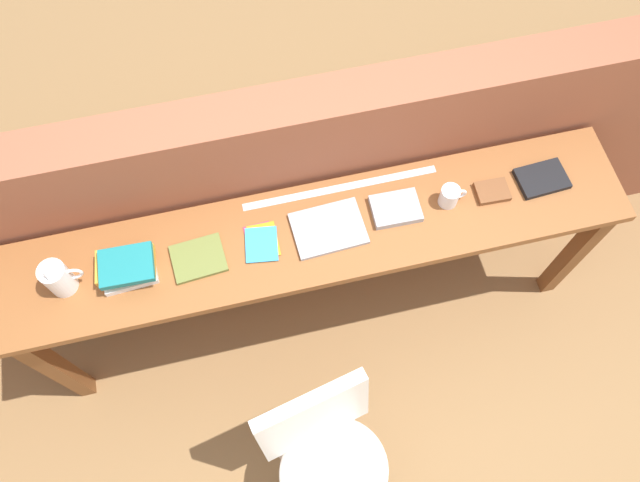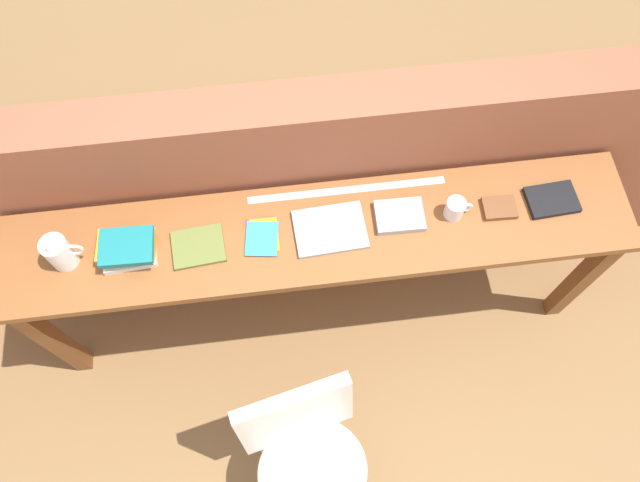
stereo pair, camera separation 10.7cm
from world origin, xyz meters
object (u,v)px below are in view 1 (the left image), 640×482
mug (450,196)px  book_stack_leftmost (127,266)px  chair_white_moulded (327,453)px  leather_journal_brown (492,191)px  magazine_cycling (198,258)px  book_open_centre (328,228)px  pamphlet_pile_colourful (262,242)px  pitcher_white (58,278)px  book_repair_rightmost (542,179)px

mug → book_stack_leftmost: bearing=-179.4°
chair_white_moulded → leather_journal_brown: leather_journal_brown is taller
magazine_cycling → book_open_centre: size_ratio=0.72×
magazine_cycling → pamphlet_pile_colourful: 0.25m
pitcher_white → leather_journal_brown: size_ratio=1.41×
book_stack_leftmost → pamphlet_pile_colourful: book_stack_leftmost is taller
magazine_cycling → book_open_centre: 0.51m
book_repair_rightmost → book_stack_leftmost: bearing=177.4°
pitcher_white → mug: size_ratio=1.67×
pitcher_white → book_open_centre: pitcher_white is taller
mug → magazine_cycling: bearing=-178.6°
book_stack_leftmost → pamphlet_pile_colourful: bearing=0.5°
leather_journal_brown → mug: bearing=-178.5°
pitcher_white → mug: pitcher_white is taller
chair_white_moulded → book_repair_rightmost: bearing=36.3°
book_repair_rightmost → pitcher_white: bearing=177.4°
chair_white_moulded → book_open_centre: book_open_centre is taller
mug → book_repair_rightmost: (0.40, 0.01, -0.03)m
magazine_cycling → chair_white_moulded: bearing=-71.2°
pitcher_white → magazine_cycling: pitcher_white is taller
mug → book_repair_rightmost: 0.40m
chair_white_moulded → pitcher_white: 1.21m
book_repair_rightmost → mug: bearing=177.8°
chair_white_moulded → mug: size_ratio=8.10×
pitcher_white → mug: (1.51, 0.02, -0.03)m
magazine_cycling → leather_journal_brown: (1.19, 0.02, 0.00)m
chair_white_moulded → mug: 1.11m
pamphlet_pile_colourful → leather_journal_brown: 0.94m
pamphlet_pile_colourful → mug: mug is taller
pamphlet_pile_colourful → book_repair_rightmost: size_ratio=0.90×
magazine_cycling → book_open_centre: same height
chair_white_moulded → leather_journal_brown: bearing=42.2°
pamphlet_pile_colourful → book_open_centre: 0.27m
chair_white_moulded → magazine_cycling: 0.90m
mug → book_repair_rightmost: mug is taller
book_stack_leftmost → mug: (1.27, 0.01, -0.00)m
book_stack_leftmost → book_repair_rightmost: bearing=0.8°
book_stack_leftmost → book_open_centre: bearing=0.1°
chair_white_moulded → book_stack_leftmost: size_ratio=3.92×
pitcher_white → book_repair_rightmost: size_ratio=0.93×
pamphlet_pile_colourful → leather_journal_brown: bearing=0.5°
chair_white_moulded → pitcher_white: size_ratio=4.85×
mug → leather_journal_brown: bearing=-0.6°
book_stack_leftmost → magazine_cycling: (0.26, -0.01, -0.04)m
book_repair_rightmost → book_open_centre: bearing=178.0°
book_stack_leftmost → book_repair_rightmost: (1.67, 0.02, -0.03)m
magazine_cycling → mug: bearing=-3.1°
magazine_cycling → pamphlet_pile_colourful: magazine_cycling is taller
pitcher_white → book_repair_rightmost: bearing=0.8°
chair_white_moulded → pitcher_white: (-0.83, 0.77, 0.43)m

